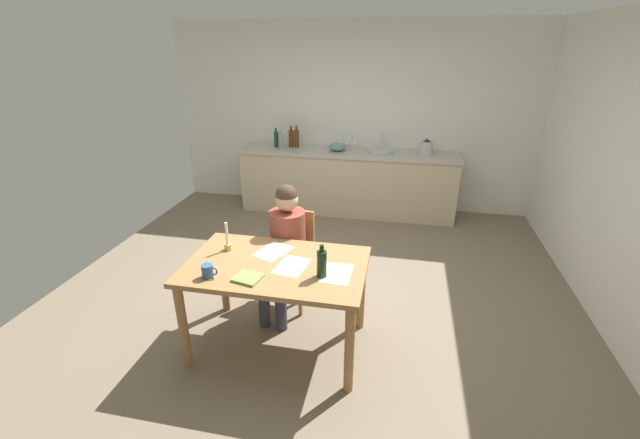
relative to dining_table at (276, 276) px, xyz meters
The scene contains 23 objects.
ground_plane 1.04m from the dining_table, 80.75° to the left, with size 5.20×5.20×0.04m, color #7A6B56.
wall_back 3.45m from the dining_table, 87.84° to the left, with size 5.20×0.12×2.60m, color silver.
kitchen_counter 3.03m from the dining_table, 87.58° to the left, with size 3.05×0.64×0.90m.
dining_table is the anchor object (origin of this frame).
chair_at_table 0.69m from the dining_table, 95.48° to the left, with size 0.45×0.45×0.89m.
person_seated 0.53m from the dining_table, 98.73° to the left, with size 0.37×0.62×1.19m.
coffee_mug 0.52m from the dining_table, 146.40° to the right, with size 0.12×0.08×0.10m.
candlestick 0.50m from the dining_table, 162.02° to the left, with size 0.06×0.06×0.24m.
book_magazine 0.30m from the dining_table, 117.89° to the right, with size 0.19×0.17×0.02m, color #83A64B.
paper_letter 0.49m from the dining_table, ahead, with size 0.21×0.30×0.00m, color white.
paper_bill 0.17m from the dining_table, ahead, with size 0.21×0.30×0.00m, color white.
paper_envelope 0.23m from the dining_table, 113.12° to the left, with size 0.21×0.30×0.00m, color white.
wine_bottle_on_table 0.45m from the dining_table, 15.45° to the right, with size 0.07×0.07×0.25m.
sink_unit 3.09m from the dining_table, 79.16° to the left, with size 0.36×0.36×0.24m.
bottle_oil 3.21m from the dining_table, 106.87° to the left, with size 0.06×0.06×0.27m.
bottle_vinegar 3.11m from the dining_table, 105.65° to the left, with size 0.07×0.07×0.26m.
bottle_wine_red 3.21m from the dining_table, 102.97° to the left, with size 0.07×0.07×0.30m.
bottle_sauce 3.17m from the dining_table, 101.52° to the left, with size 0.07×0.07×0.31m.
mixing_bowl 3.02m from the dining_table, 90.44° to the left, with size 0.24×0.24×0.11m, color #668C99.
stovetop_kettle 3.26m from the dining_table, 68.64° to the left, with size 0.18×0.18×0.22m.
wine_glass_near_sink 3.20m from the dining_table, 86.61° to the left, with size 0.07×0.07×0.15m.
wine_glass_by_kettle 3.19m from the dining_table, 88.65° to the left, with size 0.07×0.07×0.15m.
wine_glass_back_left 3.19m from the dining_table, 90.46° to the left, with size 0.07×0.07×0.15m.
Camera 1 is at (0.75, -3.40, 2.32)m, focal length 23.17 mm.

